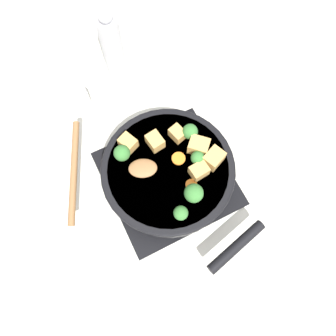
# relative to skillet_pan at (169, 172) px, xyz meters

# --- Properties ---
(ground_plane) EXTENTS (2.40, 2.40, 0.00)m
(ground_plane) POSITION_rel_skillet_pan_xyz_m (-0.00, -0.00, -0.06)
(ground_plane) COLOR silver
(front_burner_grate) EXTENTS (0.31, 0.31, 0.03)m
(front_burner_grate) POSITION_rel_skillet_pan_xyz_m (-0.00, -0.00, -0.05)
(front_burner_grate) COLOR black
(front_burner_grate) RESTS_ON ground_plane
(skillet_pan) EXTENTS (0.42, 0.33, 0.06)m
(skillet_pan) POSITION_rel_skillet_pan_xyz_m (0.00, 0.00, 0.00)
(skillet_pan) COLOR black
(skillet_pan) RESTS_ON front_burner_grate
(wooden_spoon) EXTENTS (0.24, 0.25, 0.02)m
(wooden_spoon) POSITION_rel_skillet_pan_xyz_m (-0.06, -0.14, 0.03)
(wooden_spoon) COLOR olive
(wooden_spoon) RESTS_ON skillet_pan
(tofu_cube_center_large) EXTENTS (0.05, 0.04, 0.03)m
(tofu_cube_center_large) POSITION_rel_skillet_pan_xyz_m (-0.07, 0.00, 0.04)
(tofu_cube_center_large) COLOR tan
(tofu_cube_center_large) RESTS_ON skillet_pan
(tofu_cube_near_handle) EXTENTS (0.04, 0.04, 0.03)m
(tofu_cube_near_handle) POSITION_rel_skillet_pan_xyz_m (-0.07, 0.06, 0.04)
(tofu_cube_near_handle) COLOR tan
(tofu_cube_near_handle) RESTS_ON skillet_pan
(tofu_cube_east_chunk) EXTENTS (0.06, 0.06, 0.04)m
(tofu_cube_east_chunk) POSITION_rel_skillet_pan_xyz_m (-0.01, 0.09, 0.04)
(tofu_cube_east_chunk) COLOR tan
(tofu_cube_east_chunk) RESTS_ON skillet_pan
(tofu_cube_west_chunk) EXTENTS (0.05, 0.06, 0.04)m
(tofu_cube_west_chunk) POSITION_rel_skillet_pan_xyz_m (0.03, 0.10, 0.04)
(tofu_cube_west_chunk) COLOR tan
(tofu_cube_west_chunk) RESTS_ON skillet_pan
(tofu_cube_back_piece) EXTENTS (0.05, 0.04, 0.03)m
(tofu_cube_back_piece) POSITION_rel_skillet_pan_xyz_m (-0.10, -0.06, 0.04)
(tofu_cube_back_piece) COLOR tan
(tofu_cube_back_piece) RESTS_ON skillet_pan
(tofu_cube_front_piece) EXTENTS (0.04, 0.04, 0.03)m
(tofu_cube_front_piece) POSITION_rel_skillet_pan_xyz_m (0.04, 0.06, 0.04)
(tofu_cube_front_piece) COLOR tan
(tofu_cube_front_piece) RESTS_ON skillet_pan
(broccoli_floret_near_spoon) EXTENTS (0.03, 0.03, 0.04)m
(broccoli_floret_near_spoon) POSITION_rel_skillet_pan_xyz_m (0.11, -0.03, 0.05)
(broccoli_floret_near_spoon) COLOR #709956
(broccoli_floret_near_spoon) RESTS_ON skillet_pan
(broccoli_floret_center_top) EXTENTS (0.04, 0.04, 0.05)m
(broccoli_floret_center_top) POSITION_rel_skillet_pan_xyz_m (-0.07, -0.08, 0.05)
(broccoli_floret_center_top) COLOR #709956
(broccoli_floret_center_top) RESTS_ON skillet_pan
(broccoli_floret_east_rim) EXTENTS (0.03, 0.03, 0.04)m
(broccoli_floret_east_rim) POSITION_rel_skillet_pan_xyz_m (0.01, 0.07, 0.05)
(broccoli_floret_east_rim) COLOR #709956
(broccoli_floret_east_rim) RESTS_ON skillet_pan
(broccoli_floret_west_rim) EXTENTS (0.04, 0.04, 0.05)m
(broccoli_floret_west_rim) POSITION_rel_skillet_pan_xyz_m (0.09, 0.02, 0.05)
(broccoli_floret_west_rim) COLOR #709956
(broccoli_floret_west_rim) RESTS_ON skillet_pan
(broccoli_floret_north_edge) EXTENTS (0.04, 0.04, 0.05)m
(broccoli_floret_north_edge) POSITION_rel_skillet_pan_xyz_m (-0.05, 0.08, 0.05)
(broccoli_floret_north_edge) COLOR #709956
(broccoli_floret_north_edge) RESTS_ON skillet_pan
(carrot_slice_orange_thin) EXTENTS (0.03, 0.03, 0.01)m
(carrot_slice_orange_thin) POSITION_rel_skillet_pan_xyz_m (0.06, 0.03, 0.03)
(carrot_slice_orange_thin) COLOR orange
(carrot_slice_orange_thin) RESTS_ON skillet_pan
(carrot_slice_near_center) EXTENTS (0.03, 0.03, 0.01)m
(carrot_slice_near_center) POSITION_rel_skillet_pan_xyz_m (-0.01, 0.03, 0.03)
(carrot_slice_near_center) COLOR orange
(carrot_slice_near_center) RESTS_ON skillet_pan
(pepper_mill) EXTENTS (0.06, 0.06, 0.23)m
(pepper_mill) POSITION_rel_skillet_pan_xyz_m (-0.37, 0.02, 0.05)
(pepper_mill) COLOR #B2B2B7
(pepper_mill) RESTS_ON ground_plane
(salt_shaker) EXTENTS (0.04, 0.04, 0.09)m
(salt_shaker) POSITION_rel_skillet_pan_xyz_m (-0.29, -0.11, -0.01)
(salt_shaker) COLOR white
(salt_shaker) RESTS_ON ground_plane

